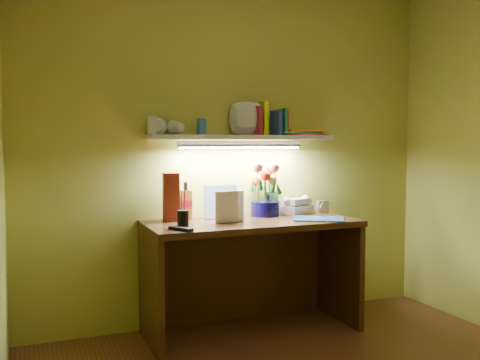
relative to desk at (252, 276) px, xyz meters
name	(u,v)px	position (x,y,z in m)	size (l,w,h in m)	color
desk	(252,276)	(0.00, 0.00, 0.00)	(1.40, 0.60, 0.75)	#331D0D
flower_bouquet	(265,191)	(0.17, 0.17, 0.55)	(0.22, 0.22, 0.36)	#09063A
telephone	(296,205)	(0.42, 0.18, 0.44)	(0.22, 0.16, 0.13)	beige
desk_clock	(322,207)	(0.65, 0.19, 0.42)	(0.09, 0.04, 0.09)	silver
whisky_bottle	(186,201)	(-0.39, 0.22, 0.50)	(0.07, 0.07, 0.25)	#B47521
whisky_box	(171,197)	(-0.50, 0.18, 0.53)	(0.10, 0.10, 0.32)	#59190B
pen_cup	(183,213)	(-0.50, -0.09, 0.46)	(0.07, 0.07, 0.17)	black
art_card	(221,202)	(-0.16, 0.18, 0.49)	(0.22, 0.04, 0.22)	white
tv_remote	(181,229)	(-0.54, -0.21, 0.38)	(0.05, 0.16, 0.02)	black
blue_folder	(319,219)	(0.43, -0.13, 0.38)	(0.33, 0.24, 0.01)	#285FA9
desk_book_a	(215,207)	(-0.27, -0.04, 0.48)	(0.15, 0.02, 0.21)	beige
desk_book_b	(226,207)	(-0.20, -0.04, 0.48)	(0.15, 0.02, 0.20)	silver
wall_shelf	(246,132)	(0.04, 0.18, 0.96)	(1.31, 0.35, 0.26)	silver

